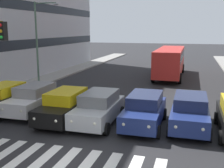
# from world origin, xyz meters

# --- Properties ---
(ground_plane) EXTENTS (180.00, 180.00, 0.00)m
(ground_plane) POSITION_xyz_m (0.00, 0.00, 0.00)
(ground_plane) COLOR #262628
(crosswalk_markings) EXTENTS (7.65, 2.80, 0.01)m
(crosswalk_markings) POSITION_xyz_m (-0.00, 0.00, 0.00)
(crosswalk_markings) COLOR silver
(crosswalk_markings) RESTS_ON ground_plane
(car_1) EXTENTS (2.02, 4.44, 1.72)m
(car_1) POSITION_xyz_m (-4.57, -5.25, 0.89)
(car_1) COLOR navy
(car_1) RESTS_ON ground_plane
(car_2) EXTENTS (2.02, 4.44, 1.72)m
(car_2) POSITION_xyz_m (-2.28, -4.92, 0.89)
(car_2) COLOR navy
(car_2) RESTS_ON ground_plane
(car_3) EXTENTS (2.02, 4.44, 1.72)m
(car_3) POSITION_xyz_m (0.15, -4.63, 0.89)
(car_3) COLOR #B2B7BC
(car_3) RESTS_ON ground_plane
(car_4) EXTENTS (2.02, 4.44, 1.72)m
(car_4) POSITION_xyz_m (2.04, -4.49, 0.89)
(car_4) COLOR black
(car_4) RESTS_ON ground_plane
(car_5) EXTENTS (2.02, 4.44, 1.72)m
(car_5) POSITION_xyz_m (4.54, -5.40, 0.89)
(car_5) COLOR silver
(car_5) RESTS_ON ground_plane
(car_6) EXTENTS (2.02, 4.44, 1.72)m
(car_6) POSITION_xyz_m (6.43, -4.92, 0.89)
(car_6) COLOR black
(car_6) RESTS_ON ground_plane
(bus_behind_traffic) EXTENTS (2.78, 10.50, 3.00)m
(bus_behind_traffic) POSITION_xyz_m (-2.28, -20.87, 1.86)
(bus_behind_traffic) COLOR red
(bus_behind_traffic) RESTS_ON ground_plane
(street_lamp_right) EXTENTS (2.40, 0.28, 7.21)m
(street_lamp_right) POSITION_xyz_m (8.47, -13.04, 4.50)
(street_lamp_right) COLOR #4C6B56
(street_lamp_right) RESTS_ON sidewalk_right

